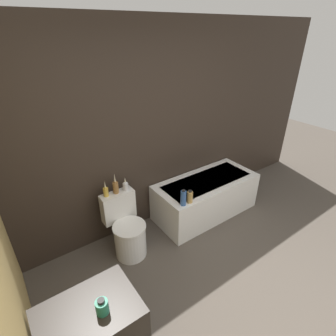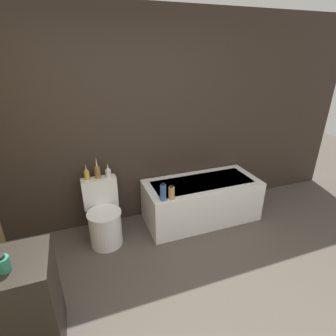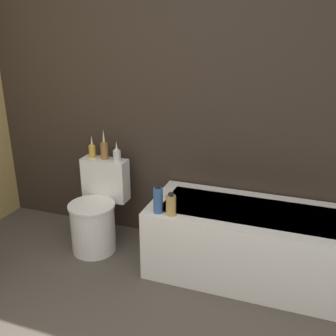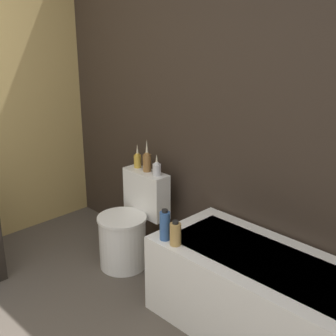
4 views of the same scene
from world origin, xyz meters
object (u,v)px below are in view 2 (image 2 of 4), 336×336
Objects in this scene: vase_gold at (87,174)px; vase_silver at (97,171)px; bathtub at (201,200)px; shampoo_bottle_tall at (163,192)px; soap_bottle_glass at (3,264)px; shampoo_bottle_short at (171,193)px; vase_bronze at (108,172)px; toilet at (104,218)px.

vase_silver reaches higher than vase_gold.
bathtub is 0.78m from shampoo_bottle_tall.
vase_silver is at bearing 61.61° from soap_bottle_glass.
vase_gold reaches higher than shampoo_bottle_tall.
shampoo_bottle_short is (0.88, -0.45, -0.18)m from vase_gold.
soap_bottle_glass reaches higher than shampoo_bottle_short.
vase_bronze is (0.12, -0.01, -0.03)m from vase_silver.
vase_silver reaches higher than bathtub.
shampoo_bottle_tall is (0.66, -0.44, -0.18)m from vase_silver.
shampoo_bottle_tall is at bearing -157.46° from bathtub.
shampoo_bottle_tall is (1.38, 0.90, -0.22)m from soap_bottle_glass.
soap_bottle_glass reaches higher than bathtub.
shampoo_bottle_tall is at bearing -38.75° from vase_bronze.
vase_gold is 0.12m from vase_silver.
shampoo_bottle_tall is (-0.63, -0.26, 0.37)m from bathtub.
soap_bottle_glass reaches higher than vase_bronze.
vase_silver reaches higher than shampoo_bottle_tall.
vase_silver is (-1.29, 0.18, 0.55)m from bathtub.
toilet is at bearing -122.12° from vase_bronze.
toilet is 0.86m from shampoo_bottle_short.
shampoo_bottle_tall is (0.78, -0.45, -0.16)m from vase_gold.
vase_gold is 0.75× the size of vase_silver.
vase_bronze reaches higher than shampoo_bottle_short.
shampoo_bottle_tall is (0.54, -0.43, -0.15)m from vase_bronze.
vase_bronze is at bearing 57.57° from soap_bottle_glass.
shampoo_bottle_short is at bearing -34.30° from vase_bronze.
soap_bottle_glass is 1.67m from shampoo_bottle_tall.
soap_bottle_glass is 1.48m from vase_gold.
vase_bronze is (0.85, 1.33, -0.07)m from soap_bottle_glass.
bathtub is 8.88× the size of shampoo_bottle_short.
vase_bronze is (-1.17, 0.17, 0.52)m from bathtub.
vase_gold is at bearing 176.75° from vase_bronze.
vase_silver reaches higher than toilet.
soap_bottle_glass is 0.57× the size of shampoo_bottle_tall.
bathtub is at bearing 1.10° from toilet.
shampoo_bottle_tall is at bearing -33.69° from vase_silver.
bathtub is 1.29m from vase_bronze.
soap_bottle_glass reaches higher than vase_gold.
vase_gold is (-0.12, 0.21, 0.50)m from toilet.
bathtub is 2.02× the size of toilet.
shampoo_bottle_tall is at bearing -19.80° from toilet.
vase_silver is at bearing -2.64° from vase_gold.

